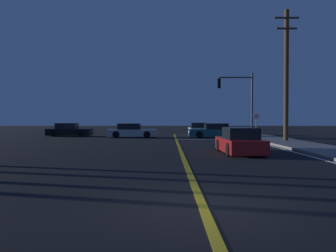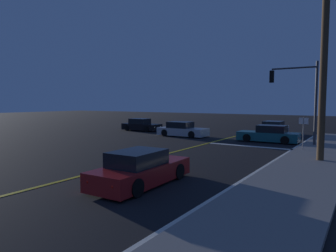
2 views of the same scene
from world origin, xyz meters
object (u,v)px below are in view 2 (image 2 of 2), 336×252
(car_following_oncoming_black, at_px, (141,125))
(street_sign_corner, at_px, (303,128))
(car_distant_tail_silver, at_px, (182,130))
(car_far_approaching_white, at_px, (274,129))
(utility_pole_right, at_px, (324,63))
(car_lead_oncoming_teal, at_px, (269,135))
(car_side_waiting_red, at_px, (141,170))
(traffic_signal_near_right, at_px, (299,91))

(car_following_oncoming_black, height_order, street_sign_corner, street_sign_corner)
(car_distant_tail_silver, bearing_deg, car_far_approaching_white, 130.99)
(car_far_approaching_white, bearing_deg, car_following_oncoming_black, -165.34)
(car_following_oncoming_black, xyz_separation_m, utility_pole_right, (18.94, -9.02, 4.55))
(car_lead_oncoming_teal, relative_size, street_sign_corner, 2.12)
(car_lead_oncoming_teal, bearing_deg, car_distant_tail_silver, 89.83)
(car_distant_tail_silver, bearing_deg, car_following_oncoming_black, -108.91)
(car_following_oncoming_black, relative_size, car_side_waiting_red, 0.96)
(car_following_oncoming_black, distance_m, street_sign_corner, 18.46)
(car_following_oncoming_black, bearing_deg, car_side_waiting_red, 38.54)
(car_lead_oncoming_teal, xyz_separation_m, street_sign_corner, (3.12, -3.68, 0.92))
(utility_pole_right, bearing_deg, car_distant_tail_silver, 151.25)
(car_distant_tail_silver, xyz_separation_m, car_side_waiting_red, (7.14, -15.19, -0.00))
(car_distant_tail_silver, xyz_separation_m, car_far_approaching_white, (6.79, 5.91, -0.00))
(car_distant_tail_silver, distance_m, car_side_waiting_red, 16.78)
(car_lead_oncoming_teal, distance_m, utility_pole_right, 9.51)
(car_following_oncoming_black, height_order, traffic_signal_near_right, traffic_signal_near_right)
(car_distant_tail_silver, height_order, traffic_signal_near_right, traffic_signal_near_right)
(car_distant_tail_silver, bearing_deg, utility_pole_right, 61.18)
(car_far_approaching_white, bearing_deg, traffic_signal_near_right, -63.56)
(car_distant_tail_silver, height_order, street_sign_corner, street_sign_corner)
(car_distant_tail_silver, xyz_separation_m, traffic_signal_near_right, (10.12, -0.62, 3.38))
(car_side_waiting_red, distance_m, utility_pole_right, 10.89)
(car_far_approaching_white, relative_size, street_sign_corner, 2.05)
(street_sign_corner, bearing_deg, car_following_oncoming_black, 162.08)
(car_far_approaching_white, height_order, utility_pole_right, utility_pole_right)
(car_lead_oncoming_teal, distance_m, car_distant_tail_silver, 7.83)
(car_far_approaching_white, distance_m, street_sign_corner, 10.26)
(car_following_oncoming_black, height_order, car_far_approaching_white, same)
(car_distant_tail_silver, relative_size, utility_pole_right, 0.47)
(car_side_waiting_red, xyz_separation_m, traffic_signal_near_right, (2.99, 14.57, 3.38))
(traffic_signal_near_right, xyz_separation_m, street_sign_corner, (0.82, -2.80, -2.46))
(car_lead_oncoming_teal, xyz_separation_m, traffic_signal_near_right, (2.30, -0.88, 3.38))
(car_distant_tail_silver, distance_m, car_far_approaching_white, 9.00)
(car_side_waiting_red, xyz_separation_m, car_far_approaching_white, (-0.35, 21.10, 0.00))
(car_following_oncoming_black, relative_size, car_distant_tail_silver, 0.96)
(utility_pole_right, bearing_deg, street_sign_corner, 112.66)
(car_lead_oncoming_teal, bearing_deg, utility_pole_right, -149.30)
(car_following_oncoming_black, distance_m, car_side_waiting_red, 22.19)
(car_following_oncoming_black, xyz_separation_m, car_side_waiting_red, (13.73, -17.44, 0.00))
(car_distant_tail_silver, distance_m, street_sign_corner, 11.50)
(traffic_signal_near_right, bearing_deg, street_sign_corner, 106.36)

